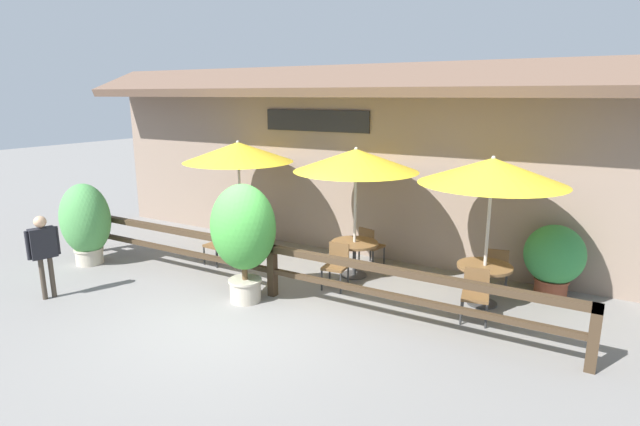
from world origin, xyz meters
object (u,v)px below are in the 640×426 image
at_px(patio_umbrella_near, 238,152).
at_px(dining_table_near, 241,230).
at_px(chair_middle_streetside, 336,264).
at_px(potted_plant_corner_fern, 86,222).
at_px(pedestrian, 43,246).
at_px(dining_table_far, 484,273).
at_px(chair_middle_wallside, 370,244).
at_px(patio_umbrella_far, 492,171).
at_px(dining_table_middle, 354,249).
at_px(potted_plant_broad_leaf, 554,258).
at_px(chair_near_streetside, 219,242).
at_px(chair_far_streetside, 476,293).
at_px(patio_umbrella_middle, 356,160).
at_px(chair_far_wallside, 496,267).
at_px(potted_plant_small_flowering, 243,232).
at_px(chair_near_wallside, 259,227).

relative_size(patio_umbrella_near, dining_table_near, 2.78).
relative_size(chair_middle_streetside, potted_plant_corner_fern, 0.48).
relative_size(dining_table_near, pedestrian, 0.61).
relative_size(dining_table_far, potted_plant_corner_fern, 0.53).
bearing_deg(chair_middle_wallside, patio_umbrella_near, 29.37).
height_order(patio_umbrella_far, potted_plant_corner_fern, patio_umbrella_far).
bearing_deg(dining_table_middle, potted_plant_broad_leaf, 13.45).
bearing_deg(dining_table_middle, chair_middle_streetside, -91.57).
bearing_deg(patio_umbrella_far, potted_plant_corner_fern, -165.30).
bearing_deg(patio_umbrella_near, chair_near_streetside, -92.32).
bearing_deg(chair_far_streetside, pedestrian, -167.58).
bearing_deg(chair_middle_streetside, patio_umbrella_near, 160.38).
bearing_deg(patio_umbrella_far, dining_table_far, -45.00).
height_order(patio_umbrella_middle, potted_plant_corner_fern, patio_umbrella_middle).
distance_m(potted_plant_corner_fern, pedestrian, 1.89).
height_order(chair_middle_wallside, potted_plant_broad_leaf, potted_plant_broad_leaf).
bearing_deg(chair_middle_streetside, chair_far_wallside, 20.42).
relative_size(patio_umbrella_middle, chair_middle_wallside, 3.07).
height_order(patio_umbrella_near, chair_near_streetside, patio_umbrella_near).
xyz_separation_m(chair_near_streetside, patio_umbrella_far, (5.45, 0.63, 1.88)).
height_order(chair_middle_streetside, potted_plant_corner_fern, potted_plant_corner_fern).
distance_m(chair_middle_wallside, potted_plant_small_flowering, 3.14).
bearing_deg(chair_middle_streetside, patio_umbrella_far, 7.11).
bearing_deg(dining_table_far, potted_plant_corner_fern, -165.30).
bearing_deg(chair_far_streetside, potted_plant_small_flowering, -172.08).
height_order(chair_middle_wallside, dining_table_far, chair_middle_wallside).
distance_m(patio_umbrella_far, chair_far_wallside, 2.01).
height_order(patio_umbrella_near, pedestrian, patio_umbrella_near).
bearing_deg(patio_umbrella_near, dining_table_near, -90.00).
bearing_deg(chair_far_streetside, dining_table_middle, 151.23).
relative_size(chair_middle_wallside, pedestrian, 0.56).
xyz_separation_m(dining_table_near, chair_far_wallside, (5.49, 0.61, -0.10)).
relative_size(patio_umbrella_near, potted_plant_broad_leaf, 1.95).
bearing_deg(chair_middle_wallside, potted_plant_broad_leaf, -163.17).
bearing_deg(potted_plant_small_flowering, potted_plant_broad_leaf, 32.20).
height_order(patio_umbrella_middle, patio_umbrella_far, same).
bearing_deg(dining_table_far, patio_umbrella_far, 135.00).
xyz_separation_m(chair_near_streetside, chair_middle_streetside, (2.87, 0.04, 0.00)).
xyz_separation_m(dining_table_middle, chair_far_wallside, (2.63, 0.58, -0.10)).
bearing_deg(potted_plant_corner_fern, chair_far_wallside, 19.29).
distance_m(patio_umbrella_near, chair_far_streetside, 5.82).
distance_m(patio_umbrella_far, potted_plant_small_flowering, 4.30).
height_order(patio_umbrella_near, potted_plant_small_flowering, patio_umbrella_near).
height_order(chair_near_wallside, pedestrian, pedestrian).
distance_m(patio_umbrella_near, potted_plant_corner_fern, 3.56).
relative_size(patio_umbrella_middle, dining_table_far, 2.78).
height_order(patio_umbrella_near, dining_table_near, patio_umbrella_near).
distance_m(chair_middle_streetside, chair_middle_wallside, 1.45).
bearing_deg(chair_near_streetside, patio_umbrella_middle, 19.26).
xyz_separation_m(patio_umbrella_middle, dining_table_middle, (0.00, -0.00, -1.78)).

